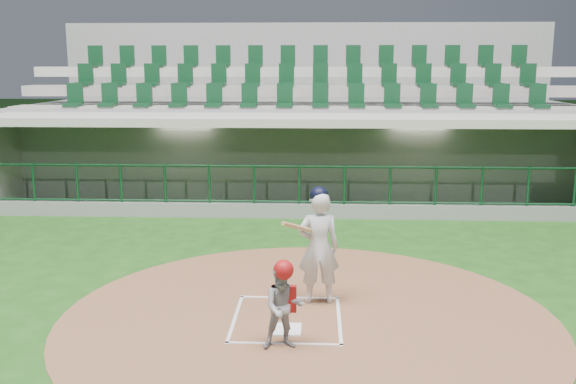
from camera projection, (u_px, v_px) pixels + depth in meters
The scene contains 8 objects.
ground at pixel (288, 312), 9.53m from camera, with size 120.00×120.00×0.00m, color #194413.
dirt_circle at pixel (308, 317), 9.32m from camera, with size 7.20×7.20×0.01m, color brown.
home_plate at pixel (286, 329), 8.84m from camera, with size 0.43×0.43×0.02m, color white.
batter_box_chalk at pixel (287, 318), 9.23m from camera, with size 1.55×1.80×0.01m.
dugout_structure at pixel (309, 166), 17.00m from camera, with size 16.40×3.70×3.00m.
seating_deck at pixel (304, 136), 19.94m from camera, with size 17.00×6.72×5.15m.
batter at pixel (318, 245), 9.70m from camera, with size 0.88×0.88×1.82m.
catcher at pixel (284, 304), 8.19m from camera, with size 0.60×0.50×1.18m.
Camera 1 is at (0.41, -8.99, 3.60)m, focal length 40.00 mm.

